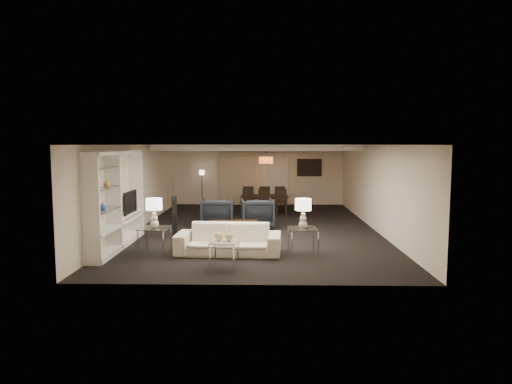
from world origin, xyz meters
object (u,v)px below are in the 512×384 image
at_px(television, 126,202).
at_px(chair_nr, 281,202).
at_px(coffee_table, 233,231).
at_px(vase_amber, 107,183).
at_px(sofa, 229,239).
at_px(chair_fm, 265,198).
at_px(side_table_right, 303,241).
at_px(pendant_light, 266,160).
at_px(marble_table, 224,254).
at_px(floor_lamp, 202,188).
at_px(vase_blue, 102,206).
at_px(chair_fl, 249,198).
at_px(floor_speaker, 175,217).
at_px(chair_nm, 264,202).
at_px(chair_nl, 248,202).
at_px(chair_fr, 280,198).
at_px(armchair_left, 217,213).
at_px(dining_table, 265,204).
at_px(armchair_right, 257,213).
at_px(side_table_left, 155,241).
at_px(table_lamp_left, 154,213).
at_px(table_lamp_right, 303,214).

bearing_deg(television, chair_nr, -41.54).
height_order(coffee_table, vase_amber, vase_amber).
bearing_deg(sofa, chair_fm, 86.76).
bearing_deg(side_table_right, pendant_light, 97.11).
relative_size(pendant_light, marble_table, 0.95).
xyz_separation_m(sofa, floor_lamp, (-1.75, 8.26, 0.38)).
distance_m(vase_blue, chair_fl, 8.17).
relative_size(floor_speaker, chair_nm, 1.25).
bearing_deg(side_table_right, chair_nl, 104.16).
bearing_deg(chair_fr, chair_fm, 3.59).
distance_m(armchair_left, dining_table, 3.55).
height_order(armchair_right, side_table_left, armchair_right).
bearing_deg(side_table_right, floor_speaker, 151.64).
height_order(pendant_light, floor_speaker, pendant_light).
distance_m(floor_speaker, chair_nl, 4.50).
xyz_separation_m(coffee_table, marble_table, (0.00, -2.70, 0.04)).
bearing_deg(coffee_table, chair_nl, 87.19).
relative_size(sofa, vase_amber, 14.82).
xyz_separation_m(armchair_right, chair_fm, (0.21, 3.90, 0.01)).
height_order(side_table_right, floor_lamp, floor_lamp).
distance_m(chair_fl, chair_fr, 1.20).
bearing_deg(vase_amber, television, 88.69).
bearing_deg(vase_blue, chair_nm, 60.48).
relative_size(chair_nm, chair_nr, 1.00).
bearing_deg(vase_blue, television, 88.94).
height_order(side_table_left, table_lamp_left, table_lamp_left).
distance_m(coffee_table, armchair_left, 1.81).
height_order(armchair_left, chair_nl, chair_nl).
xyz_separation_m(table_lamp_right, marble_table, (-1.70, -1.10, -0.68)).
xyz_separation_m(marble_table, floor_speaker, (-1.59, 2.88, 0.30)).
distance_m(table_lamp_right, floor_lamp, 8.96).
height_order(armchair_left, vase_blue, vase_blue).
height_order(marble_table, television, television).
height_order(armchair_right, dining_table, armchair_right).
height_order(chair_fm, floor_lamp, floor_lamp).
height_order(pendant_light, table_lamp_left, pendant_light).
bearing_deg(vase_amber, floor_lamp, 83.20).
bearing_deg(side_table_left, chair_fl, 75.13).
xyz_separation_m(chair_nr, chair_fl, (-1.20, 1.30, 0.00)).
height_order(pendant_light, chair_fl, pendant_light).
relative_size(vase_blue, chair_nl, 0.20).
relative_size(coffee_table, dining_table, 0.75).
xyz_separation_m(side_table_left, side_table_right, (3.40, 0.00, 0.00)).
xyz_separation_m(pendant_light, armchair_left, (-1.46, -3.40, -1.48)).
bearing_deg(chair_nr, coffee_table, -109.66).
xyz_separation_m(side_table_left, television, (-1.02, 1.24, 0.73)).
relative_size(side_table_left, chair_nl, 0.72).
xyz_separation_m(coffee_table, armchair_right, (0.60, 1.70, 0.21)).
distance_m(table_lamp_left, marble_table, 2.13).
xyz_separation_m(television, dining_table, (3.53, 5.31, -0.73)).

